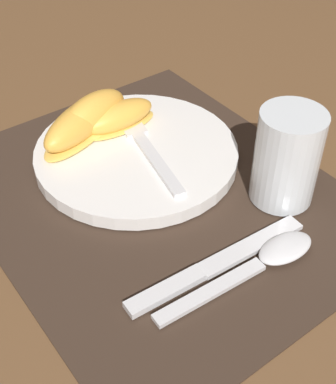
% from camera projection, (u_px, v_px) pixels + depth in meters
% --- Properties ---
extents(ground_plane, '(3.00, 3.00, 0.00)m').
position_uv_depth(ground_plane, '(157.00, 197.00, 0.58)').
color(ground_plane, brown).
extents(placemat, '(0.43, 0.36, 0.00)m').
position_uv_depth(placemat, '(157.00, 195.00, 0.58)').
color(placemat, '#38281E').
rests_on(placemat, ground_plane).
extents(plate, '(0.24, 0.24, 0.02)m').
position_uv_depth(plate, '(136.00, 154.00, 0.62)').
color(plate, white).
rests_on(plate, placemat).
extents(juice_glass, '(0.07, 0.07, 0.10)m').
position_uv_depth(juice_glass, '(286.00, 162.00, 0.55)').
color(juice_glass, silver).
rests_on(juice_glass, placemat).
extents(knife, '(0.03, 0.20, 0.01)m').
position_uv_depth(knife, '(214.00, 265.00, 0.50)').
color(knife, silver).
rests_on(knife, placemat).
extents(spoon, '(0.04, 0.18, 0.01)m').
position_uv_depth(spoon, '(266.00, 259.00, 0.51)').
color(spoon, silver).
rests_on(spoon, placemat).
extents(fork, '(0.19, 0.06, 0.00)m').
position_uv_depth(fork, '(140.00, 139.00, 0.63)').
color(fork, silver).
rests_on(fork, plate).
extents(citrus_wedge_0, '(0.04, 0.10, 0.03)m').
position_uv_depth(citrus_wedge_0, '(118.00, 118.00, 0.64)').
color(citrus_wedge_0, '#F7C656').
rests_on(citrus_wedge_0, plate).
extents(citrus_wedge_1, '(0.07, 0.11, 0.05)m').
position_uv_depth(citrus_wedge_1, '(97.00, 114.00, 0.64)').
color(citrus_wedge_1, '#F7C656').
rests_on(citrus_wedge_1, plate).
extents(citrus_wedge_2, '(0.09, 0.14, 0.04)m').
position_uv_depth(citrus_wedge_2, '(81.00, 123.00, 0.63)').
color(citrus_wedge_2, '#F7C656').
rests_on(citrus_wedge_2, plate).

